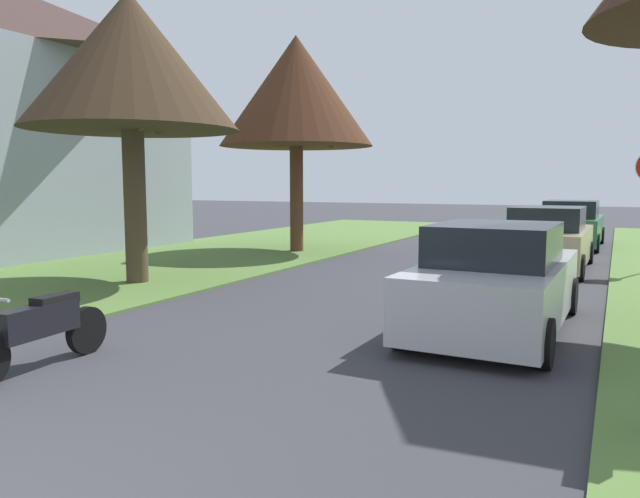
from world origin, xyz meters
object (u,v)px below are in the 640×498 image
object	(u,v)px
parked_sedan_silver	(496,281)
parked_motorcycle	(40,328)
street_tree_left_mid_a	(130,63)
parked_sedan_tan	(548,241)
street_tree_left_mid_b	(296,92)
parked_sedan_green	(571,226)

from	to	relation	value
parked_sedan_silver	parked_motorcycle	size ratio (longest dim) A/B	2.16
street_tree_left_mid_a	parked_sedan_tan	size ratio (longest dim) A/B	1.36
parked_motorcycle	street_tree_left_mid_a	bearing A→B (deg)	123.32
parked_sedan_tan	street_tree_left_mid_b	bearing A→B (deg)	176.54
street_tree_left_mid_b	parked_sedan_green	distance (m)	10.27
parked_sedan_silver	parked_motorcycle	bearing A→B (deg)	-135.58
street_tree_left_mid_a	parked_sedan_tan	xyz separation A→B (m)	(7.62, 6.25, -3.90)
parked_sedan_green	parked_motorcycle	world-z (taller)	parked_sedan_green
street_tree_left_mid_a	parked_motorcycle	distance (m)	7.25
street_tree_left_mid_a	parked_sedan_silver	distance (m)	8.59
street_tree_left_mid_b	street_tree_left_mid_a	bearing A→B (deg)	-91.81
street_tree_left_mid_b	parked_sedan_green	xyz separation A→B (m)	(7.54, 5.58, -4.19)
street_tree_left_mid_b	parked_sedan_silver	world-z (taller)	street_tree_left_mid_b
street_tree_left_mid_a	street_tree_left_mid_b	distance (m)	6.71
street_tree_left_mid_a	parked_sedan_green	bearing A→B (deg)	57.72
street_tree_left_mid_a	parked_sedan_silver	world-z (taller)	street_tree_left_mid_a
parked_sedan_tan	parked_sedan_silver	bearing A→B (deg)	-89.98
parked_sedan_silver	parked_motorcycle	world-z (taller)	parked_sedan_silver
parked_sedan_silver	parked_sedan_green	world-z (taller)	same
parked_sedan_green	parked_motorcycle	xyz separation A→B (m)	(-4.48, -17.25, -0.24)
parked_sedan_green	parked_sedan_silver	bearing A→B (deg)	-90.60
parked_motorcycle	street_tree_left_mid_b	bearing A→B (deg)	104.68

